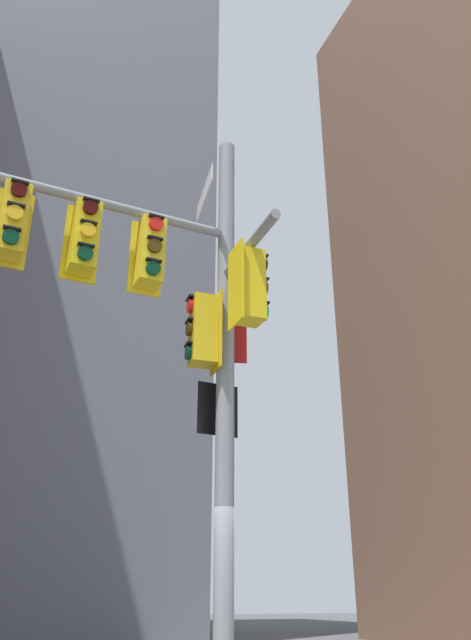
{
  "coord_description": "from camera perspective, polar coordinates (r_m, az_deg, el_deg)",
  "views": [
    {
      "loc": [
        -2.85,
        -7.49,
        1.46
      ],
      "look_at": [
        0.34,
        0.46,
        5.31
      ],
      "focal_mm": 34.91,
      "sensor_mm": 36.0,
      "label": 1
    }
  ],
  "objects": [
    {
      "name": "signal_pole_assembly",
      "position": [
        8.37,
        -5.39,
        0.17
      ],
      "size": [
        3.7,
        2.34,
        8.12
      ],
      "color": "gray",
      "rests_on": "ground"
    },
    {
      "name": "building_mid_block",
      "position": [
        38.77,
        -17.53,
        16.76
      ],
      "size": [
        15.88,
        15.88,
        52.34
      ],
      "primitive_type": "cube",
      "color": "slate",
      "rests_on": "ground"
    }
  ]
}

